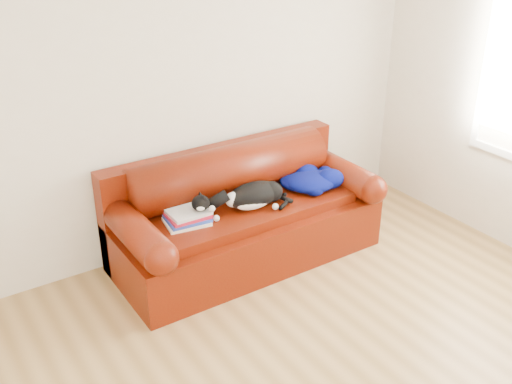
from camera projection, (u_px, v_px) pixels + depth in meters
ground at (336, 381)px, 3.63m from camera, size 4.50×4.50×0.00m
room_shell at (373, 116)px, 2.97m from camera, size 4.52×4.02×2.61m
sofa_base at (246, 231)px, 4.80m from camera, size 2.10×0.90×0.50m
sofa_back at (230, 186)px, 4.85m from camera, size 2.10×1.01×0.88m
book_stack at (188, 217)px, 4.36m from camera, size 0.35×0.29×0.10m
cat at (254, 196)px, 4.58m from camera, size 0.64×0.35×0.24m
blanket at (312, 180)px, 4.90m from camera, size 0.51×0.43×0.16m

